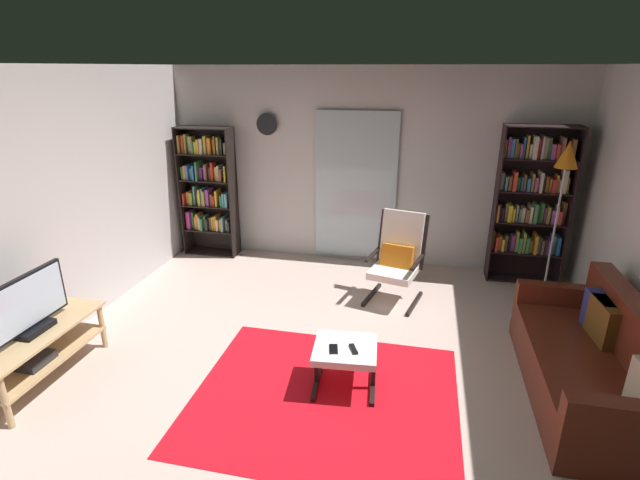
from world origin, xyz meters
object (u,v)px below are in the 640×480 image
bookshelf_near_tv (208,188)px  ottoman (345,354)px  leather_sofa (593,364)px  cell_phone (334,349)px  floor_lamp_by_shelf (566,167)px  tv_remote (354,349)px  wall_clock (267,124)px  bookshelf_near_sofa (531,201)px  lounge_armchair (398,255)px  television (28,307)px  tv_stand (36,349)px

bookshelf_near_tv → ottoman: (2.41, -2.66, -0.64)m
ottoman → bookshelf_near_tv: bearing=132.2°
leather_sofa → ottoman: bearing=-171.1°
cell_phone → floor_lamp_by_shelf: size_ratio=0.08×
tv_remote → wall_clock: wall_clock is taller
bookshelf_near_tv → bookshelf_near_sofa: 4.26m
lounge_armchair → television: bearing=-142.3°
television → floor_lamp_by_shelf: size_ratio=0.44×
leather_sofa → ottoman: 2.01m
lounge_armchair → ottoman: (-0.31, -1.78, -0.21)m
bookshelf_near_sofa → lounge_armchair: size_ratio=1.90×
bookshelf_near_tv → leather_sofa: bearing=-28.1°
ottoman → tv_remote: size_ratio=3.89×
television → lounge_armchair: 3.67m
lounge_armchair → tv_remote: lounge_armchair is taller
leather_sofa → tv_stand: bearing=-170.3°
bookshelf_near_sofa → leather_sofa: (0.14, -2.33, -0.72)m
tv_stand → television: bearing=82.1°
television → ottoman: size_ratio=1.44×
bookshelf_near_sofa → wall_clock: 3.51m
bookshelf_near_tv → wall_clock: size_ratio=6.27×
cell_phone → wall_clock: wall_clock is taller
lounge_armchair → wall_clock: wall_clock is taller
television → ottoman: bearing=10.0°
television → tv_stand: bearing=-97.9°
bookshelf_near_tv → bookshelf_near_sofa: size_ratio=0.93×
tv_remote → cell_phone: tv_remote is taller
tv_stand → floor_lamp_by_shelf: 5.45m
tv_remote → ottoman: bearing=129.0°
television → floor_lamp_by_shelf: 5.36m
television → leather_sofa: 4.65m
tv_stand → leather_sofa: leather_sofa is taller
bookshelf_near_tv → floor_lamp_by_shelf: floor_lamp_by_shelf is taller
lounge_armchair → cell_phone: lounge_armchair is taller
tv_remote → wall_clock: (-1.64, 2.87, 1.44)m
television → bookshelf_near_sofa: bookshelf_near_sofa is taller
leather_sofa → tv_remote: leather_sofa is taller
television → bookshelf_near_sofa: (4.43, 3.10, 0.33)m
bookshelf_near_sofa → ottoman: (-1.84, -2.64, -0.71)m
lounge_armchair → floor_lamp_by_shelf: bearing=12.2°
lounge_armchair → wall_clock: (-1.88, 1.05, 1.32)m
leather_sofa → cell_phone: (-2.07, -0.38, 0.09)m
television → lounge_armchair: bearing=37.7°
bookshelf_near_tv → tv_remote: bookshelf_near_tv is taller
television → floor_lamp_by_shelf: (4.61, 2.61, 0.85)m
cell_phone → television: bearing=176.4°
leather_sofa → ottoman: (-1.98, -0.31, 0.01)m
bookshelf_near_tv → floor_lamp_by_shelf: 4.50m
ottoman → tv_remote: tv_remote is taller
tv_stand → wall_clock: wall_clock is taller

